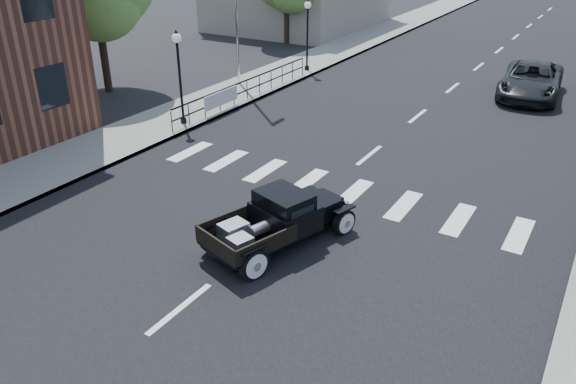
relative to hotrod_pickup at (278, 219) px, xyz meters
The scene contains 11 objects.
ground 0.90m from the hotrod_pickup, 137.30° to the right, with size 120.00×120.00×0.00m, color black.
road 14.66m from the hotrod_pickup, 91.54° to the left, with size 14.00×80.00×0.02m, color black.
road_markings 9.67m from the hotrod_pickup, 92.34° to the left, with size 12.00×60.00×0.06m, color silver, non-canonical shape.
sidewalk_left 17.14m from the hotrod_pickup, 121.29° to the left, with size 3.00×80.00×0.15m, color gray.
railing 12.33m from the hotrod_pickup, 128.60° to the left, with size 0.08×10.00×1.00m, color black, non-canonical shape.
banner 10.79m from the hotrod_pickup, 134.92° to the left, with size 0.04×2.20×0.60m, color silver, non-canonical shape.
lamp_post_b 9.86m from the hotrod_pickup, 144.81° to the left, with size 0.36×0.36×3.63m, color black, non-canonical shape.
lamp_post_c 17.61m from the hotrod_pickup, 117.08° to the left, with size 0.36×0.36×3.63m, color black, non-canonical shape.
big_tree_near 16.65m from the hotrod_pickup, 152.05° to the left, with size 5.65×5.65×8.30m, color #4D7733, non-canonical shape.
hotrod_pickup is the anchor object (origin of this frame).
second_car 17.35m from the hotrod_pickup, 79.96° to the left, with size 2.52×5.46×1.52m, color black.
Camera 1 is at (6.98, -10.06, 7.58)m, focal length 35.00 mm.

